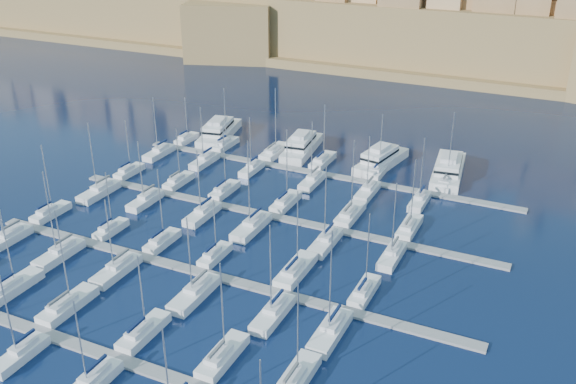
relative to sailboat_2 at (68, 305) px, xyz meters
The scene contains 53 objects.
ground 31.28m from the sailboat_2, 64.43° to the left, with size 600.00×600.00×0.00m, color black.
pontoon_near 14.70m from the sailboat_2, 23.23° to the right, with size 84.00×2.00×0.40m, color slate.
pontoon_mid_near 21.10m from the sailboat_2, 50.22° to the left, with size 84.00×2.00×0.40m, color slate.
pontoon_mid_far 40.52m from the sailboat_2, 70.55° to the left, with size 84.00×2.00×0.40m, color slate.
pontoon_far 61.70m from the sailboat_2, 77.37° to the left, with size 84.00×2.00×0.40m, color slate.
sailboat_1 10.67m from the sailboat_2, behind, with size 2.95×9.85×13.75m.
sailboat_2 is the anchor object (origin of this frame).
sailboat_3 13.47m from the sailboat_2, ahead, with size 2.69×8.95×12.54m.
sailboat_4 25.55m from the sailboat_2, ahead, with size 2.80×9.32×14.39m.
sailboat_5 35.65m from the sailboat_2, ahead, with size 2.86×9.52×14.75m.
sailboat_8 10.97m from the sailboat_2, 78.76° to the right, with size 2.44×8.14×13.02m.
sailboat_9 17.85m from the sailboat_2, 38.87° to the right, with size 2.71×9.05×13.25m.
sailboat_12 31.74m from the sailboat_2, 137.99° to the left, with size 2.49×8.29×14.06m.
sailboat_13 22.81m from the sailboat_2, 114.20° to the left, with size 2.22×7.39×11.62m.
sailboat_14 21.14m from the sailboat_2, 86.65° to the left, with size 2.40×7.99×13.87m.
sailboat_15 23.94m from the sailboat_2, 60.88° to the left, with size 2.28×7.61×10.78m.
sailboat_16 33.77m from the sailboat_2, 41.17° to the left, with size 3.09×10.30×14.36m.
sailboat_17 42.65m from the sailboat_2, 29.92° to the left, with size 2.51×8.35×13.55m.
sailboat_18 25.38m from the sailboat_2, 155.20° to the left, with size 2.81×9.36×12.49m.
sailboat_19 15.58m from the sailboat_2, 137.05° to the left, with size 2.82×9.42×15.71m.
sailboat_20 10.58m from the sailboat_2, 88.92° to the left, with size 2.85×9.50×13.34m.
sailboat_21 17.92m from the sailboat_2, 34.80° to the left, with size 3.06×10.21×13.84m.
sailboat_22 29.28m from the sailboat_2, 21.33° to the left, with size 2.80×9.35×15.19m.
sailboat_23 37.45m from the sailboat_2, 16.08° to the left, with size 2.97×9.91×16.60m.
sailboat_24 48.64m from the sailboat_2, 117.79° to the left, with size 2.35×7.85×12.09m.
sailboat_25 44.45m from the sailboat_2, 103.51° to the left, with size 2.47×8.24×12.09m.
sailboat_26 43.30m from the sailboat_2, 89.55° to the left, with size 2.52×8.39×14.75m.
sailboat_27 45.68m from the sailboat_2, 72.70° to the left, with size 2.71×9.04×15.34m.
sailboat_28 51.27m from the sailboat_2, 59.02° to the left, with size 2.92×9.74×15.13m.
sailboat_29 57.54m from the sailboat_2, 49.27° to the left, with size 2.71×9.02×13.65m.
sailboat_30 38.89m from the sailboat_2, 123.74° to the left, with size 2.99×9.97×15.40m.
sailboat_31 34.71m from the sailboat_2, 108.38° to the left, with size 2.63×8.76×13.12m.
sailboat_32 32.75m from the sailboat_2, 86.57° to the left, with size 2.78×9.26×13.64m.
sailboat_33 34.46m from the sailboat_2, 68.91° to the left, with size 3.11×10.36×17.22m.
sailboat_34 41.84m from the sailboat_2, 51.16° to the left, with size 2.84×9.46×14.87m.
sailboat_35 50.04m from the sailboat_2, 41.21° to the left, with size 2.61×8.70×14.05m.
sailboat_36 68.75m from the sailboat_2, 109.33° to the left, with size 2.26×7.53×11.11m.
sailboat_37 66.74m from the sailboat_2, 100.82° to the left, with size 2.67×8.92×14.33m.
sailboat_38 66.20m from the sailboat_2, 89.95° to the left, with size 3.07×10.22×15.70m.
sailboat_39 66.92m from the sailboat_2, 79.69° to the left, with size 2.85×9.51×13.61m.
sailboat_40 70.06m from the sailboat_2, 69.25° to the left, with size 2.65×8.85×13.41m.
sailboat_41 76.55m from the sailboat_2, 59.31° to the left, with size 2.84×9.46×15.58m.
sailboat_42 59.52m from the sailboat_2, 113.09° to the left, with size 2.74×9.13×14.04m.
sailboat_43 56.04m from the sailboat_2, 101.73° to the left, with size 2.67×8.89×13.36m.
sailboat_44 55.37m from the sailboat_2, 89.94° to the left, with size 2.36×7.88×12.58m.
sailboat_45 56.71m from the sailboat_2, 75.46° to the left, with size 2.66×8.86×13.85m.
sailboat_46 60.70m from the sailboat_2, 64.55° to the left, with size 2.71×9.02×12.70m.
sailboat_47 65.99m from the sailboat_2, 56.48° to the left, with size 2.58×8.61×13.93m.
motor_yacht_a 72.71m from the sailboat_2, 103.67° to the left, with size 9.24×19.33×5.25m.
motor_yacht_b 70.26m from the sailboat_2, 85.91° to the left, with size 7.24×17.90×5.25m.
motor_yacht_c 73.86m from the sailboat_2, 71.12° to the left, with size 7.89×17.62×5.25m.
motor_yacht_d 80.53m from the sailboat_2, 61.60° to the left, with size 7.91×19.53×5.25m.
fortified_city 184.48m from the sailboat_2, 85.85° to the left, with size 460.00×108.95×59.52m.
Camera 1 is at (47.02, -83.35, 53.58)m, focal length 40.00 mm.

